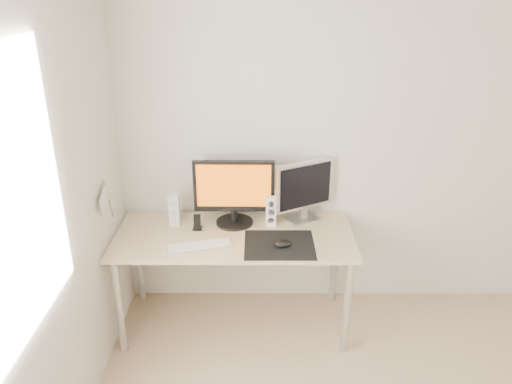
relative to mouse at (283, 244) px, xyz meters
name	(u,v)px	position (x,y,z in m)	size (l,w,h in m)	color
wall_back	(368,143)	(0.61, 0.55, 0.50)	(3.50, 3.50, 0.00)	silver
mousepad	(279,245)	(-0.02, 0.03, -0.02)	(0.45, 0.40, 0.00)	black
mouse	(283,244)	(0.00, 0.00, 0.00)	(0.11, 0.07, 0.04)	black
desk	(234,244)	(-0.32, 0.18, -0.10)	(1.60, 0.70, 0.73)	#D1B587
main_monitor	(234,190)	(-0.32, 0.33, 0.23)	(0.55, 0.26, 0.47)	black
second_monitor	(304,189)	(0.16, 0.40, 0.22)	(0.41, 0.25, 0.43)	#ACACAE
speaker_left	(174,210)	(-0.73, 0.32, 0.09)	(0.07, 0.09, 0.23)	silver
speaker_right	(271,210)	(-0.07, 0.33, 0.09)	(0.07, 0.09, 0.23)	white
keyboard	(199,246)	(-0.53, 0.00, -0.02)	(0.44, 0.22, 0.02)	silver
phone_dock	(197,225)	(-0.57, 0.25, 0.01)	(0.06, 0.05, 0.11)	black
pennant	(105,199)	(-1.11, 0.04, 0.29)	(0.01, 0.23, 0.29)	#A57F54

